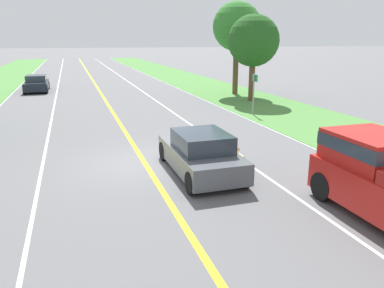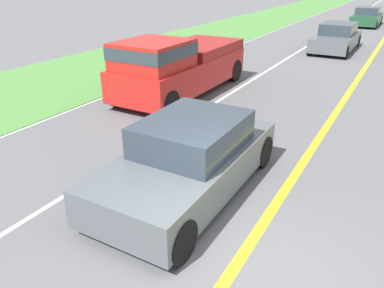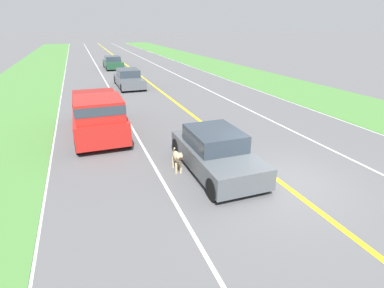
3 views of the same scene
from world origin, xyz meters
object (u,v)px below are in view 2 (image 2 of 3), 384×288
object	(u,v)px
pickup_truck	(178,65)
car_trailing_mid	(367,17)
ego_car	(189,159)
car_trailing_near	(336,38)
dog	(146,145)

from	to	relation	value
pickup_truck	car_trailing_mid	xyz separation A→B (m)	(-3.16, -22.23, -0.37)
ego_car	car_trailing_mid	bearing A→B (deg)	-89.45
car_trailing_mid	car_trailing_near	bearing A→B (deg)	89.58
ego_car	car_trailing_mid	xyz separation A→B (m)	(0.26, -27.34, -0.03)
car_trailing_near	pickup_truck	bearing A→B (deg)	74.00
pickup_truck	car_trailing_near	size ratio (longest dim) A/B	1.20
ego_car	car_trailing_near	xyz separation A→B (m)	(0.35, -15.84, -0.02)
ego_car	car_trailing_mid	world-z (taller)	ego_car
ego_car	dog	size ratio (longest dim) A/B	3.42
ego_car	dog	xyz separation A→B (m)	(1.25, -0.35, -0.14)
ego_car	dog	world-z (taller)	ego_car
car_trailing_near	car_trailing_mid	xyz separation A→B (m)	(-0.08, -11.50, -0.01)
car_trailing_mid	ego_car	bearing A→B (deg)	90.55
pickup_truck	car_trailing_near	bearing A→B (deg)	-106.00
ego_car	dog	distance (m)	1.30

